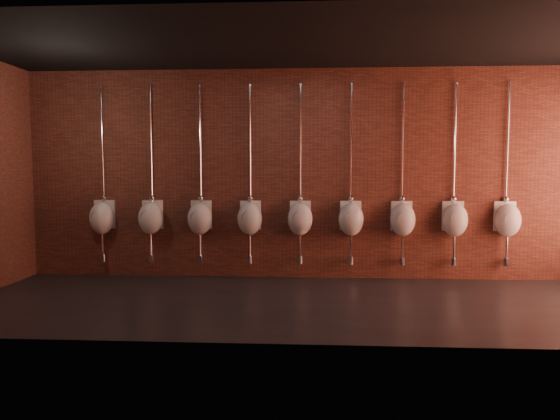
{
  "coord_description": "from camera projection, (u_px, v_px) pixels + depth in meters",
  "views": [
    {
      "loc": [
        0.1,
        -6.16,
        1.67
      ],
      "look_at": [
        -0.3,
        0.9,
        1.1
      ],
      "focal_mm": 32.0,
      "sensor_mm": 36.0,
      "label": 1
    }
  ],
  "objects": [
    {
      "name": "room_shell",
      "position": [
        300.0,
        142.0,
        6.11
      ],
      "size": [
        8.54,
        3.04,
        3.22
      ],
      "color": "black",
      "rests_on": "ground"
    },
    {
      "name": "urinal_2",
      "position": [
        200.0,
        218.0,
        7.65
      ],
      "size": [
        0.4,
        0.35,
        2.72
      ],
      "color": "white",
      "rests_on": "ground"
    },
    {
      "name": "urinal_8",
      "position": [
        507.0,
        219.0,
        7.39
      ],
      "size": [
        0.4,
        0.35,
        2.72
      ],
      "color": "white",
      "rests_on": "ground"
    },
    {
      "name": "urinal_0",
      "position": [
        102.0,
        217.0,
        7.73
      ],
      "size": [
        0.4,
        0.35,
        2.72
      ],
      "color": "white",
      "rests_on": "ground"
    },
    {
      "name": "ground",
      "position": [
        300.0,
        303.0,
        6.27
      ],
      "size": [
        8.5,
        8.5,
        0.0
      ],
      "primitive_type": "plane",
      "color": "black",
      "rests_on": "ground"
    },
    {
      "name": "urinal_3",
      "position": [
        250.0,
        218.0,
        7.6
      ],
      "size": [
        0.4,
        0.35,
        2.72
      ],
      "color": "white",
      "rests_on": "ground"
    },
    {
      "name": "urinal_7",
      "position": [
        455.0,
        219.0,
        7.43
      ],
      "size": [
        0.4,
        0.35,
        2.72
      ],
      "color": "white",
      "rests_on": "ground"
    },
    {
      "name": "urinal_5",
      "position": [
        351.0,
        218.0,
        7.52
      ],
      "size": [
        0.4,
        0.35,
        2.72
      ],
      "color": "white",
      "rests_on": "ground"
    },
    {
      "name": "urinal_6",
      "position": [
        403.0,
        219.0,
        7.47
      ],
      "size": [
        0.4,
        0.35,
        2.72
      ],
      "color": "white",
      "rests_on": "ground"
    },
    {
      "name": "urinal_1",
      "position": [
        151.0,
        217.0,
        7.69
      ],
      "size": [
        0.4,
        0.35,
        2.72
      ],
      "color": "white",
      "rests_on": "ground"
    },
    {
      "name": "urinal_4",
      "position": [
        300.0,
        218.0,
        7.56
      ],
      "size": [
        0.4,
        0.35,
        2.72
      ],
      "color": "white",
      "rests_on": "ground"
    }
  ]
}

